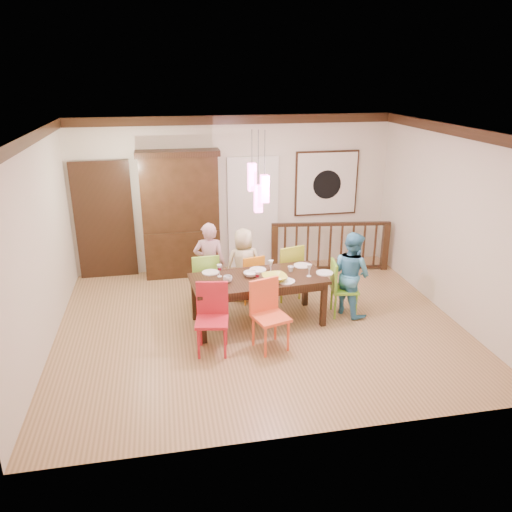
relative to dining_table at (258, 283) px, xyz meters
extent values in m
plane|color=olive|center=(0.01, -0.09, -0.66)|extent=(6.00, 6.00, 0.00)
plane|color=white|center=(0.01, -0.09, 2.24)|extent=(6.00, 6.00, 0.00)
plane|color=beige|center=(0.01, 2.41, 0.79)|extent=(6.00, 0.00, 6.00)
plane|color=beige|center=(-2.99, -0.09, 0.79)|extent=(0.00, 5.00, 5.00)
plane|color=beige|center=(3.01, -0.09, 0.79)|extent=(0.00, 5.00, 5.00)
cube|color=black|center=(-2.39, 2.36, 0.39)|extent=(1.04, 0.07, 2.24)
cube|color=silver|center=(0.36, 2.37, 0.39)|extent=(0.97, 0.05, 2.22)
cube|color=black|center=(1.81, 2.38, 0.94)|extent=(1.25, 0.04, 1.25)
cube|color=silver|center=(1.81, 2.35, 0.94)|extent=(1.18, 0.02, 1.18)
cylinder|color=black|center=(1.81, 2.34, 0.92)|extent=(0.56, 0.01, 0.56)
cube|color=#E6459D|center=(-0.08, 0.05, 1.59)|extent=(0.11, 0.11, 0.38)
cylinder|color=black|center=(-0.08, 0.05, 2.01)|extent=(0.01, 0.01, 0.46)
cube|color=#E6459D|center=(0.08, -0.05, 1.44)|extent=(0.11, 0.11, 0.38)
cylinder|color=black|center=(0.08, -0.05, 1.93)|extent=(0.01, 0.01, 0.61)
cube|color=#E6459D|center=(0.00, 0.00, 1.29)|extent=(0.11, 0.11, 0.38)
cylinder|color=black|center=(0.00, 0.00, 1.86)|extent=(0.01, 0.01, 0.76)
cube|color=black|center=(0.00, 0.00, 0.06)|extent=(2.07, 1.09, 0.05)
cube|color=black|center=(-0.91, 0.37, -0.31)|extent=(0.09, 0.09, 0.70)
cube|color=black|center=(0.91, 0.37, -0.31)|extent=(0.09, 0.09, 0.70)
cube|color=black|center=(-0.91, -0.37, -0.31)|extent=(0.09, 0.09, 0.70)
cube|color=black|center=(0.91, -0.37, -0.31)|extent=(0.09, 0.09, 0.70)
cube|color=black|center=(0.00, 0.39, -0.01)|extent=(1.79, 0.21, 0.10)
cube|color=black|center=(0.00, -0.39, -0.01)|extent=(1.79, 0.21, 0.10)
cube|color=#82C83B|center=(-0.74, 0.70, -0.20)|extent=(0.45, 0.45, 0.04)
cube|color=#82C83B|center=(-0.74, 0.70, 0.05)|extent=(0.43, 0.06, 0.47)
cylinder|color=#82C83B|center=(-0.92, 0.53, -0.44)|extent=(0.04, 0.04, 0.45)
cylinder|color=#82C83B|center=(-0.57, 0.53, -0.44)|extent=(0.04, 0.04, 0.45)
cylinder|color=#82C83B|center=(-0.92, 0.87, -0.44)|extent=(0.04, 0.04, 0.45)
cylinder|color=#82C83B|center=(-0.57, 0.87, -0.44)|extent=(0.04, 0.04, 0.45)
cube|color=orange|center=(0.02, 0.80, -0.26)|extent=(0.45, 0.45, 0.04)
cube|color=orange|center=(0.02, 0.80, -0.04)|extent=(0.37, 0.12, 0.41)
cylinder|color=orange|center=(-0.14, 0.65, -0.47)|extent=(0.03, 0.03, 0.39)
cylinder|color=orange|center=(0.17, 0.65, -0.47)|extent=(0.03, 0.03, 0.39)
cylinder|color=orange|center=(-0.14, 0.96, -0.47)|extent=(0.03, 0.03, 0.39)
cylinder|color=orange|center=(0.17, 0.96, -0.47)|extent=(0.03, 0.03, 0.39)
cube|color=#AAB728|center=(0.63, 0.81, -0.19)|extent=(0.54, 0.54, 0.04)
cube|color=#AAB728|center=(0.63, 0.81, 0.07)|extent=(0.43, 0.16, 0.48)
cylinder|color=#AAB728|center=(0.45, 0.63, -0.43)|extent=(0.04, 0.04, 0.46)
cylinder|color=#AAB728|center=(0.81, 0.63, -0.43)|extent=(0.04, 0.04, 0.46)
cylinder|color=#AAB728|center=(0.45, 0.99, -0.43)|extent=(0.04, 0.04, 0.46)
cylinder|color=#AAB728|center=(0.81, 0.99, -0.43)|extent=(0.04, 0.04, 0.46)
cube|color=red|center=(-0.78, -0.73, -0.19)|extent=(0.50, 0.50, 0.04)
cube|color=red|center=(-0.78, -0.73, 0.06)|extent=(0.44, 0.11, 0.48)
cylinder|color=red|center=(-0.95, -0.91, -0.43)|extent=(0.04, 0.04, 0.46)
cylinder|color=red|center=(-0.60, -0.91, -0.43)|extent=(0.04, 0.04, 0.46)
cylinder|color=red|center=(-0.95, -0.55, -0.43)|extent=(0.04, 0.04, 0.46)
cylinder|color=red|center=(-0.60, -0.55, -0.43)|extent=(0.04, 0.04, 0.46)
cube|color=#F85A30|center=(0.03, -0.78, -0.19)|extent=(0.55, 0.55, 0.04)
cube|color=#F85A30|center=(0.03, -0.78, 0.07)|extent=(0.43, 0.17, 0.48)
cylinder|color=#F85A30|center=(-0.15, -0.96, -0.43)|extent=(0.04, 0.04, 0.46)
cylinder|color=#F85A30|center=(0.20, -0.96, -0.43)|extent=(0.04, 0.04, 0.46)
cylinder|color=#F85A30|center=(-0.15, -0.60, -0.43)|extent=(0.04, 0.04, 0.46)
cylinder|color=#F85A30|center=(0.20, -0.60, -0.43)|extent=(0.04, 0.04, 0.46)
cube|color=#65A625|center=(1.38, 0.02, -0.23)|extent=(0.46, 0.46, 0.04)
cube|color=#65A625|center=(1.38, 0.02, 0.01)|extent=(0.10, 0.40, 0.44)
cylinder|color=#65A625|center=(1.22, -0.14, -0.45)|extent=(0.03, 0.03, 0.42)
cylinder|color=#65A625|center=(1.54, -0.14, -0.45)|extent=(0.03, 0.03, 0.42)
cylinder|color=#65A625|center=(1.22, 0.18, -0.45)|extent=(0.03, 0.03, 0.42)
cylinder|color=#65A625|center=(1.54, 0.18, -0.45)|extent=(0.03, 0.03, 0.42)
cube|color=black|center=(-1.02, 2.19, -0.22)|extent=(1.38, 0.44, 0.89)
cube|color=black|center=(-1.02, 2.21, 0.91)|extent=(1.38, 0.40, 1.38)
cube|color=black|center=(-1.02, 2.40, 0.91)|extent=(1.18, 0.02, 1.18)
cube|color=black|center=(-1.02, 2.21, 1.62)|extent=(1.48, 0.44, 0.10)
cube|color=black|center=(0.69, 1.86, -0.20)|extent=(0.13, 0.13, 0.92)
cube|color=black|center=(2.84, 1.86, -0.20)|extent=(0.13, 0.13, 0.92)
cube|color=black|center=(1.77, 1.86, 0.27)|extent=(2.25, 0.38, 0.06)
cube|color=black|center=(1.77, 1.86, -0.61)|extent=(2.13, 0.34, 0.05)
imported|color=#D4A1B0|center=(-0.65, 0.81, 0.04)|extent=(0.55, 0.41, 1.40)
imported|color=beige|center=(-0.07, 0.89, -0.04)|extent=(0.63, 0.43, 1.23)
imported|color=#4493BE|center=(1.49, 0.05, 0.01)|extent=(0.74, 0.81, 1.35)
imported|color=gold|center=(0.21, -0.18, 0.13)|extent=(0.39, 0.39, 0.09)
imported|color=white|center=(-0.10, 0.06, 0.12)|extent=(0.24, 0.24, 0.07)
imported|color=silver|center=(-0.47, -0.11, 0.14)|extent=(0.17, 0.17, 0.10)
imported|color=silver|center=(0.53, 0.13, 0.13)|extent=(0.10, 0.10, 0.09)
cylinder|color=white|center=(-0.68, 0.30, 0.10)|extent=(0.26, 0.26, 0.01)
cylinder|color=white|center=(0.05, 0.28, 0.10)|extent=(0.26, 0.26, 0.01)
cylinder|color=white|center=(0.77, 0.33, 0.10)|extent=(0.26, 0.26, 0.01)
cylinder|color=white|center=(-0.74, -0.35, 0.10)|extent=(0.26, 0.26, 0.01)
cylinder|color=white|center=(0.37, -0.24, 0.10)|extent=(0.26, 0.26, 0.01)
cylinder|color=white|center=(1.03, -0.03, 0.10)|extent=(0.26, 0.26, 0.01)
cube|color=#D83359|center=(0.02, -0.32, 0.10)|extent=(0.18, 0.14, 0.01)
camera|label=1|loc=(-1.31, -6.73, 2.98)|focal=35.00mm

